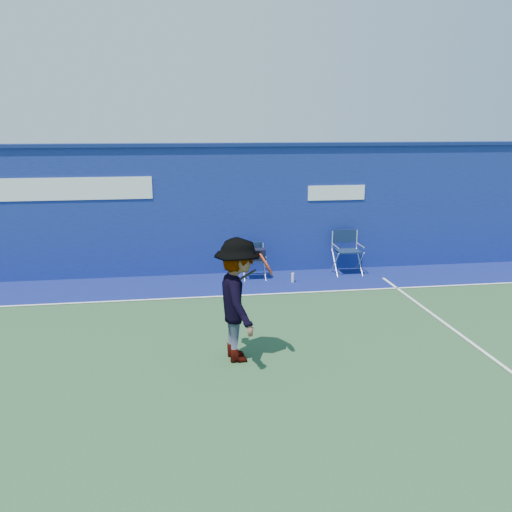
{
  "coord_description": "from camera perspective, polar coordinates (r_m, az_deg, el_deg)",
  "views": [
    {
      "loc": [
        -0.25,
        -7.55,
        3.52
      ],
      "look_at": [
        1.28,
        2.6,
        1.0
      ],
      "focal_mm": 38.0,
      "sensor_mm": 36.0,
      "label": 1
    }
  ],
  "objects": [
    {
      "name": "court_lines",
      "position": [
        8.88,
        -6.37,
        -9.57
      ],
      "size": [
        24.0,
        12.0,
        0.01
      ],
      "color": "white",
      "rests_on": "out_of_bounds_strip"
    },
    {
      "name": "out_of_bounds_strip",
      "position": [
        12.18,
        -7.05,
        -3.1
      ],
      "size": [
        24.0,
        1.8,
        0.01
      ],
      "primitive_type": "cube",
      "color": "navy",
      "rests_on": "ground"
    },
    {
      "name": "water_bottle",
      "position": [
        12.34,
        3.89,
        -2.3
      ],
      "size": [
        0.07,
        0.07,
        0.22
      ],
      "primitive_type": "cylinder",
      "color": "silver",
      "rests_on": "ground"
    },
    {
      "name": "ground",
      "position": [
        8.34,
        -6.19,
        -11.27
      ],
      "size": [
        80.0,
        80.0,
        0.0
      ],
      "primitive_type": "plane",
      "color": "#284C2A",
      "rests_on": "ground"
    },
    {
      "name": "tennis_player",
      "position": [
        8.14,
        -1.88,
        -4.64
      ],
      "size": [
        0.92,
        1.29,
        1.89
      ],
      "color": "#EA4738",
      "rests_on": "ground"
    },
    {
      "name": "stadium_wall",
      "position": [
        12.91,
        -7.42,
        4.9
      ],
      "size": [
        24.0,
        0.5,
        3.08
      ],
      "color": "navy",
      "rests_on": "ground"
    },
    {
      "name": "directors_chair_right",
      "position": [
        13.15,
        9.57,
        -0.47
      ],
      "size": [
        0.62,
        0.55,
        1.03
      ],
      "color": "silver",
      "rests_on": "ground"
    },
    {
      "name": "directors_chair_left",
      "position": [
        12.53,
        -0.21,
        -0.85
      ],
      "size": [
        0.49,
        0.46,
        0.83
      ],
      "color": "silver",
      "rests_on": "ground"
    }
  ]
}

